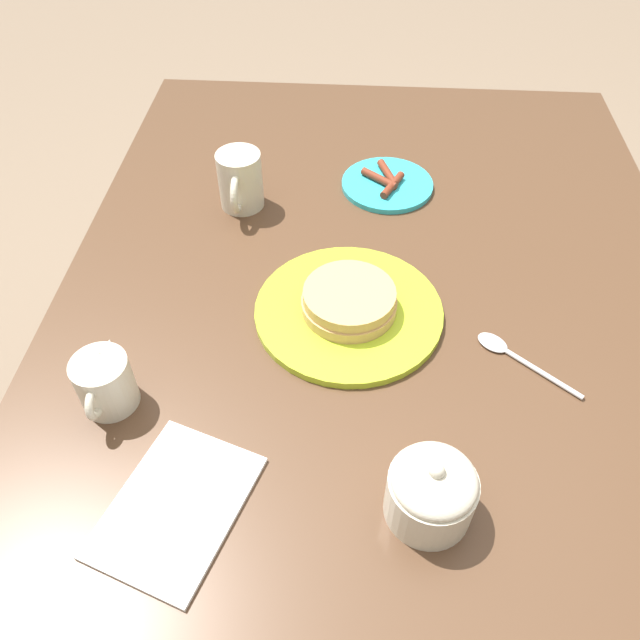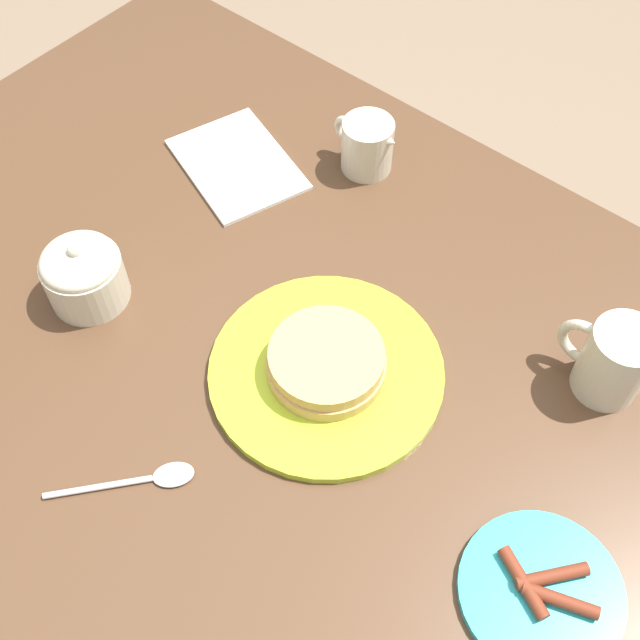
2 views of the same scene
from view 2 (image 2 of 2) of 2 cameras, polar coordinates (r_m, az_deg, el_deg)
ground_plane at (r=1.64m, az=-1.00°, el=-18.53°), size 8.00×8.00×0.00m
dining_table at (r=1.03m, az=-1.53°, el=-8.36°), size 1.45×0.99×0.76m
pancake_plate at (r=0.94m, az=0.45°, el=-3.39°), size 0.28×0.28×0.05m
side_plate_bacon at (r=0.87m, az=15.48°, el=-18.08°), size 0.17×0.17×0.02m
coffee_mug at (r=0.96m, az=20.11°, el=-2.68°), size 0.11×0.08×0.10m
creamer_pitcher at (r=1.14m, az=3.40°, el=12.33°), size 0.11×0.07×0.09m
sugar_bowl at (r=1.02m, az=-16.48°, el=3.20°), size 0.10×0.10×0.10m
napkin at (r=1.17m, az=-5.91°, el=10.96°), size 0.23×0.19×0.01m
spoon at (r=0.90m, az=-12.12°, el=-10.98°), size 0.12×0.14×0.01m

